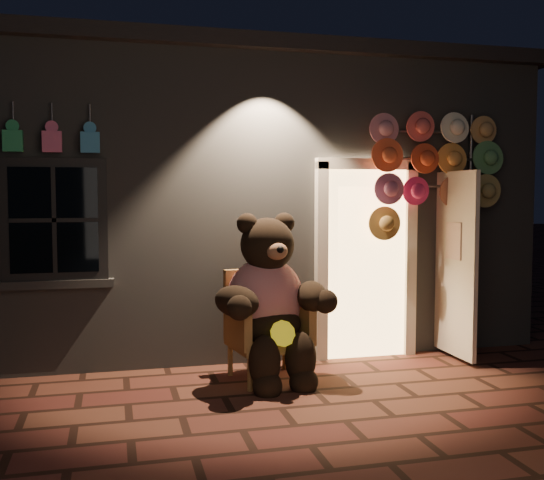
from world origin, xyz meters
name	(u,v)px	position (x,y,z in m)	size (l,w,h in m)	color
ground	(281,408)	(0.00, 0.00, 0.00)	(60.00, 60.00, 0.00)	brown
shop_building	(210,199)	(0.00, 3.99, 1.74)	(7.30, 5.95, 3.51)	slate
wicker_armchair	(265,324)	(0.08, 0.93, 0.53)	(0.81, 0.75, 1.06)	#AE7F43
teddy_bear	(270,301)	(0.09, 0.80, 0.77)	(1.21, 1.02, 1.68)	red
hat_rack	(435,165)	(2.07, 1.28, 2.12)	(1.54, 0.22, 2.71)	#59595E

